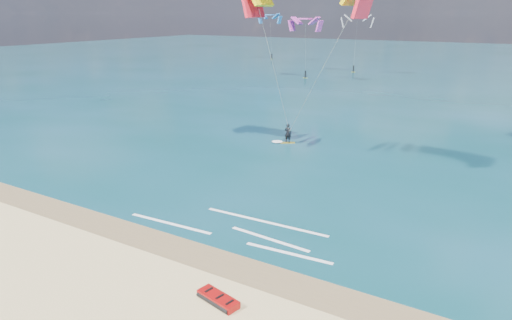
{
  "coord_description": "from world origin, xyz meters",
  "views": [
    {
      "loc": [
        13.29,
        -13.74,
        12.03
      ],
      "look_at": [
        0.47,
        8.0,
        3.89
      ],
      "focal_mm": 32.0,
      "sensor_mm": 36.0,
      "label": 1
    }
  ],
  "objects": [
    {
      "name": "distant_kites",
      "position": [
        -8.52,
        80.23,
        5.44
      ],
      "size": [
        83.08,
        35.57,
        11.65
      ],
      "color": "gray",
      "rests_on": "ground"
    },
    {
      "name": "sea",
      "position": [
        0.0,
        104.0,
        0.02
      ],
      "size": [
        320.0,
        200.0,
        0.04
      ],
      "primitive_type": "cube",
      "color": "#0B3C3E",
      "rests_on": "ground"
    },
    {
      "name": "packed_kite_mid",
      "position": [
        3.21,
        0.11,
        0.0
      ],
      "size": [
        2.42,
        1.51,
        0.38
      ],
      "primitive_type": null,
      "rotation": [
        0.0,
        0.0,
        -0.22
      ],
      "color": "#9F0B0B",
      "rests_on": "ground"
    },
    {
      "name": "wet_sand_strip",
      "position": [
        0.0,
        3.0,
        0.0
      ],
      "size": [
        320.0,
        2.4,
        0.01
      ],
      "primitive_type": "cube",
      "color": "brown",
      "rests_on": "ground"
    },
    {
      "name": "shoreline_foam",
      "position": [
        0.76,
        6.42,
        0.04
      ],
      "size": [
        13.02,
        3.64,
        0.01
      ],
      "color": "white",
      "rests_on": "ground"
    },
    {
      "name": "kitesurfer_main",
      "position": [
        -3.25,
        20.72,
        8.3
      ],
      "size": [
        12.97,
        9.21,
        16.39
      ],
      "rotation": [
        0.0,
        0.0,
        0.6
      ],
      "color": "gold",
      "rests_on": "sea"
    },
    {
      "name": "ground",
      "position": [
        0.0,
        40.0,
        0.0
      ],
      "size": [
        320.0,
        320.0,
        0.0
      ],
      "primitive_type": "plane",
      "color": "tan",
      "rests_on": "ground"
    }
  ]
}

